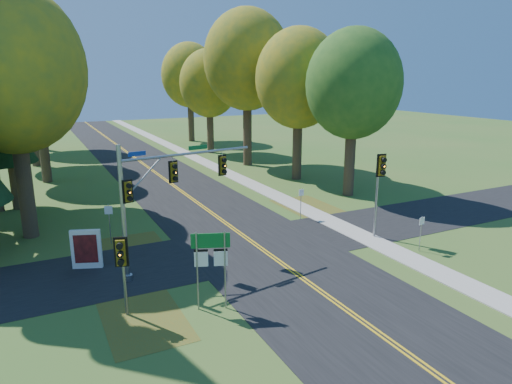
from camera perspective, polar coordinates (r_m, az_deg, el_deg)
name	(u,v)px	position (r m, az deg, el deg)	size (l,w,h in m)	color
ground	(274,258)	(23.95, 2.26, -8.25)	(160.00, 160.00, 0.00)	#336022
road_main	(274,258)	(23.95, 2.26, -8.23)	(8.00, 160.00, 0.02)	black
road_cross	(257,245)	(25.59, 0.08, -6.70)	(60.00, 6.00, 0.02)	black
centerline_left	(272,258)	(23.90, 2.05, -8.24)	(0.10, 160.00, 0.01)	gold
centerline_right	(276,257)	(23.99, 2.47, -8.15)	(0.10, 160.00, 0.01)	gold
sidewalk_east	(368,239)	(27.29, 13.79, -5.71)	(1.60, 160.00, 0.06)	#9E998E
leaf_patch_w_near	(131,253)	(25.43, -15.34, -7.38)	(4.00, 6.00, 0.00)	brown
leaf_patch_e	(318,211)	(32.15, 7.73, -2.39)	(3.50, 8.00, 0.00)	brown
leaf_patch_w_far	(143,318)	(19.02, -13.93, -15.03)	(3.00, 5.00, 0.00)	brown
tree_w_a	(12,70)	(28.71, -28.24, 13.28)	(8.00, 8.00, 14.15)	#38281C
tree_e_a	(354,85)	(35.88, 12.11, 12.99)	(7.20, 7.20, 12.73)	#38281C
tree_w_b	(1,57)	(35.64, -29.23, 14.49)	(8.60, 8.60, 15.38)	#38281C
tree_e_b	(299,79)	(41.10, 5.39, 13.89)	(7.60, 7.60, 13.33)	#38281C
tree_w_c	(38,91)	(43.83, -25.61, 11.35)	(6.80, 6.80, 11.91)	#38281C
tree_e_c	(247,60)	(47.72, -1.08, 16.12)	(8.80, 8.80, 15.79)	#38281C
tree_w_d	(26,69)	(52.51, -26.78, 13.52)	(8.20, 8.20, 14.56)	#38281C
tree_e_d	(209,84)	(55.91, -5.84, 13.31)	(7.00, 7.00, 12.32)	#38281C
tree_w_e	(36,68)	(63.44, -25.81, 13.78)	(8.40, 8.40, 14.97)	#38281C
tree_e_e	(190,75)	(66.38, -8.28, 14.22)	(7.80, 7.80, 13.74)	#38281C
traffic_mast	(158,190)	(21.56, -12.10, 0.24)	(6.89, 1.57, 6.32)	gray
east_signal_pole	(380,175)	(26.58, 15.25, 2.07)	(0.57, 0.67, 4.98)	gray
ped_signal_pole	(122,258)	(18.20, -16.44, -7.94)	(0.51, 0.61, 3.34)	gray
route_sign_cluster	(211,255)	(18.27, -5.67, -7.82)	(1.46, 0.59, 3.31)	gray
info_kiosk	(86,249)	(23.86, -20.44, -6.73)	(1.41, 0.70, 1.98)	silver
reg_sign_e_north	(301,198)	(29.99, 5.65, -0.75)	(0.40, 0.08, 2.07)	gray
reg_sign_e_south	(421,227)	(25.94, 19.96, -4.17)	(0.38, 0.07, 1.96)	gray
reg_sign_w	(109,217)	(26.65, -17.90, -3.00)	(0.42, 0.20, 2.29)	gray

